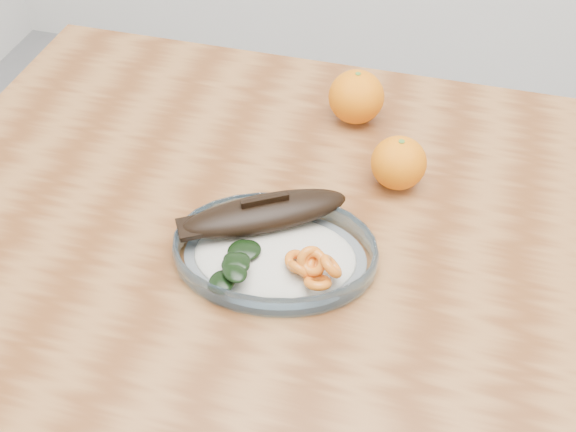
{
  "coord_description": "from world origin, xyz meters",
  "views": [
    {
      "loc": [
        0.09,
        -0.62,
        1.4
      ],
      "look_at": [
        -0.08,
        0.01,
        0.77
      ],
      "focal_mm": 45.0,
      "sensor_mm": 36.0,
      "label": 1
    }
  ],
  "objects_px": {
    "plated_meal": "(274,249)",
    "orange_left": "(356,97)",
    "orange_right": "(399,163)",
    "dining_table": "(347,294)"
  },
  "relations": [
    {
      "from": "orange_left",
      "to": "orange_right",
      "type": "bearing_deg",
      "value": -57.09
    },
    {
      "from": "dining_table",
      "to": "orange_right",
      "type": "bearing_deg",
      "value": 74.09
    },
    {
      "from": "dining_table",
      "to": "orange_right",
      "type": "xyz_separation_m",
      "value": [
        0.04,
        0.13,
        0.14
      ]
    },
    {
      "from": "plated_meal",
      "to": "orange_left",
      "type": "relative_size",
      "value": 6.16
    },
    {
      "from": "plated_meal",
      "to": "orange_right",
      "type": "height_order",
      "value": "plated_meal"
    },
    {
      "from": "plated_meal",
      "to": "orange_left",
      "type": "distance_m",
      "value": 0.31
    },
    {
      "from": "dining_table",
      "to": "orange_left",
      "type": "distance_m",
      "value": 0.29
    },
    {
      "from": "orange_left",
      "to": "orange_right",
      "type": "distance_m",
      "value": 0.15
    },
    {
      "from": "plated_meal",
      "to": "orange_right",
      "type": "distance_m",
      "value": 0.22
    },
    {
      "from": "plated_meal",
      "to": "orange_left",
      "type": "xyz_separation_m",
      "value": [
        0.04,
        0.31,
        0.02
      ]
    }
  ]
}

